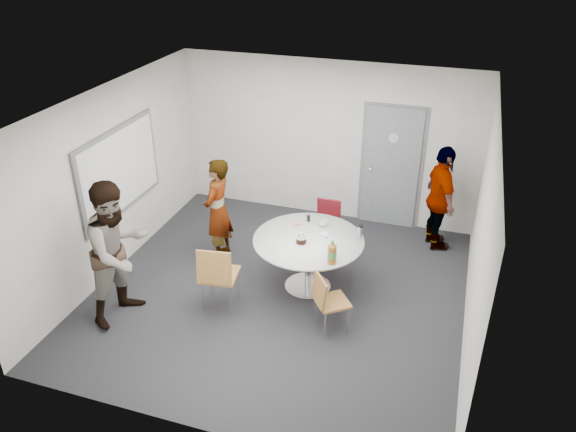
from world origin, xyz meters
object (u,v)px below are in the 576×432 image
(table, at_px, (310,247))
(person_right, at_px, (440,199))
(chair_near_left, at_px, (217,273))
(chair_far, at_px, (327,220))
(whiteboard, at_px, (120,170))
(person_main, at_px, (218,210))
(person_left, at_px, (118,251))
(door, at_px, (391,168))
(chair_near_right, at_px, (327,298))

(table, distance_m, person_right, 2.33)
(chair_near_left, xyz_separation_m, chair_far, (0.95, 1.99, -0.11))
(whiteboard, relative_size, person_main, 1.17)
(whiteboard, bearing_deg, person_left, -61.02)
(chair_far, bearing_deg, door, -124.70)
(chair_near_left, height_order, person_left, person_left)
(chair_far, bearing_deg, table, 92.44)
(whiteboard, bearing_deg, table, 0.79)
(chair_near_right, bearing_deg, table, 172.75)
(person_right, bearing_deg, whiteboard, 88.87)
(chair_near_left, bearing_deg, chair_far, 55.57)
(chair_near_left, distance_m, person_left, 1.27)
(person_main, relative_size, person_left, 0.84)
(chair_near_right, relative_size, person_main, 0.50)
(person_main, bearing_deg, chair_far, 117.89)
(door, bearing_deg, whiteboard, -147.34)
(chair_far, bearing_deg, chair_near_left, 64.40)
(person_left, bearing_deg, chair_near_left, -54.45)
(door, xyz_separation_m, chair_far, (-0.78, -1.12, -0.53))
(table, relative_size, person_main, 0.94)
(chair_far, bearing_deg, chair_near_right, 104.45)
(door, height_order, chair_near_right, door)
(person_left, bearing_deg, whiteboard, 44.12)
(door, bearing_deg, person_left, -129.12)
(table, distance_m, person_left, 2.51)
(chair_near_right, distance_m, chair_far, 1.99)
(chair_near_right, relative_size, chair_far, 0.98)
(table, height_order, person_right, person_right)
(chair_far, height_order, person_left, person_left)
(person_right, bearing_deg, door, 35.20)
(door, height_order, person_left, door)
(whiteboard, bearing_deg, chair_far, 22.69)
(person_left, xyz_separation_m, person_right, (3.72, 3.00, -0.11))
(door, xyz_separation_m, person_right, (0.85, -0.53, -0.18))
(chair_far, distance_m, person_main, 1.70)
(door, relative_size, whiteboard, 1.12)
(chair_near_left, relative_size, person_main, 0.61)
(person_main, bearing_deg, chair_near_left, 24.28)
(person_right, bearing_deg, chair_near_right, 132.95)
(chair_near_left, distance_m, person_right, 3.65)
(person_main, relative_size, person_right, 0.96)
(whiteboard, height_order, person_left, whiteboard)
(person_right, bearing_deg, chair_far, 87.04)
(chair_far, height_order, person_right, person_right)
(chair_near_left, xyz_separation_m, person_right, (2.58, 2.57, 0.24))
(person_main, bearing_deg, chair_near_right, 60.38)
(person_left, bearing_deg, person_right, -36.01)
(whiteboard, distance_m, chair_far, 3.17)
(table, height_order, person_left, person_left)
(person_right, bearing_deg, table, 114.53)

